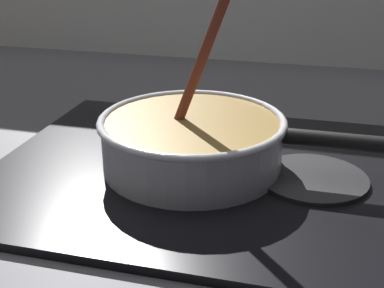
% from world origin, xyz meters
% --- Properties ---
extents(ground, '(2.40, 1.60, 0.04)m').
position_xyz_m(ground, '(0.00, 0.00, -0.02)').
color(ground, '#4C4C51').
extents(hob_plate, '(0.56, 0.48, 0.01)m').
position_xyz_m(hob_plate, '(0.12, 0.11, 0.01)').
color(hob_plate, black).
rests_on(hob_plate, ground).
extents(burner_ring, '(0.20, 0.20, 0.01)m').
position_xyz_m(burner_ring, '(0.12, 0.11, 0.02)').
color(burner_ring, '#592D0C').
rests_on(burner_ring, hob_plate).
extents(spare_burner, '(0.15, 0.15, 0.01)m').
position_xyz_m(spare_burner, '(0.29, 0.11, 0.01)').
color(spare_burner, '#262628').
rests_on(spare_burner, hob_plate).
extents(cooking_pan, '(0.39, 0.26, 0.32)m').
position_xyz_m(cooking_pan, '(0.12, 0.11, 0.05)').
color(cooking_pan, silver).
rests_on(cooking_pan, hob_plate).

